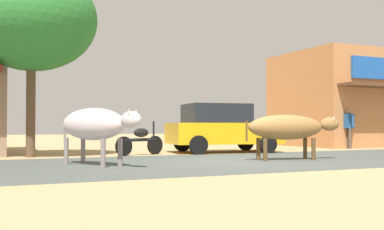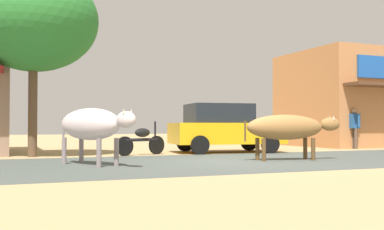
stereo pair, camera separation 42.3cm
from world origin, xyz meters
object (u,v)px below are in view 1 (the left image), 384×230
parked_hatchback_car (221,128)px  cow_near_brown (94,125)px  roadside_tree (31,19)px  parked_motorcycle (141,140)px  cow_far_dark (288,128)px  pedestrian_by_shop (348,125)px

parked_hatchback_car → cow_near_brown: size_ratio=1.52×
roadside_tree → parked_motorcycle: bearing=-7.3°
roadside_tree → parked_motorcycle: 4.76m
roadside_tree → parked_hatchback_car: bearing=-0.2°
parked_hatchback_car → cow_far_dark: parked_hatchback_car is taller
cow_near_brown → parked_hatchback_car: bearing=34.6°
parked_motorcycle → cow_near_brown: size_ratio=0.67×
parked_motorcycle → cow_near_brown: (-2.11, -3.14, 0.47)m
roadside_tree → parked_motorcycle: size_ratio=3.20×
roadside_tree → pedestrian_by_shop: bearing=1.1°
parked_motorcycle → cow_far_dark: bearing=-50.3°
cow_far_dark → pedestrian_by_shop: (5.88, 4.18, 0.08)m
cow_near_brown → cow_far_dark: (5.05, -0.40, -0.07)m
cow_far_dark → parked_motorcycle: bearing=129.7°
roadside_tree → pedestrian_by_shop: roadside_tree is taller
roadside_tree → cow_near_brown: (1.07, -3.55, -3.06)m
roadside_tree → cow_far_dark: (6.12, -3.95, -3.13)m
cow_far_dark → pedestrian_by_shop: pedestrian_by_shop is taller
parked_hatchback_car → cow_far_dark: 3.93m
pedestrian_by_shop → parked_motorcycle: bearing=-175.8°
parked_motorcycle → cow_far_dark: cow_far_dark is taller
pedestrian_by_shop → cow_near_brown: bearing=-160.9°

